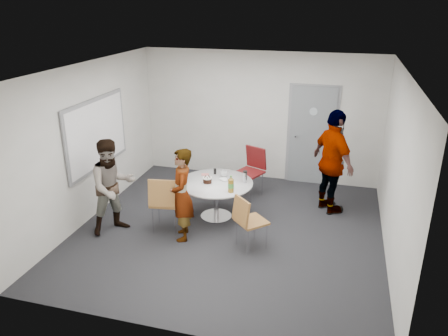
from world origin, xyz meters
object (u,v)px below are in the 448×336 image
(whiteboard, at_px, (97,134))
(chair_near_left, at_px, (164,199))
(chair_near_right, at_px, (247,218))
(person_right, at_px, (333,162))
(person_main, at_px, (182,195))
(person_left, at_px, (113,187))
(chair_far, at_px, (252,166))
(table, at_px, (217,187))
(door, at_px, (312,136))

(whiteboard, relative_size, chair_near_left, 1.94)
(chair_near_right, distance_m, person_right, 2.09)
(chair_near_left, bearing_deg, whiteboard, 151.92)
(chair_near_left, height_order, person_main, person_main)
(chair_near_right, bearing_deg, person_left, -134.41)
(chair_far, bearing_deg, whiteboard, 51.30)
(chair_near_right, relative_size, chair_far, 0.89)
(table, height_order, person_main, person_main)
(chair_near_right, xyz_separation_m, person_main, (-1.07, 0.05, 0.23))
(table, xyz_separation_m, chair_near_left, (-0.69, -0.73, 0.02))
(chair_near_right, xyz_separation_m, chair_far, (-0.34, 1.99, 0.07))
(door, relative_size, chair_near_left, 2.16)
(chair_far, bearing_deg, chair_near_right, 123.53)
(door, xyz_separation_m, chair_far, (-1.04, -0.96, -0.42))
(chair_far, height_order, person_left, person_left)
(door, bearing_deg, person_right, -69.36)
(table, xyz_separation_m, chair_far, (0.39, 1.10, 0.02))
(whiteboard, xyz_separation_m, chair_near_right, (2.87, -0.67, -0.92))
(table, xyz_separation_m, person_right, (1.91, 0.79, 0.37))
(person_main, distance_m, person_left, 1.17)
(door, relative_size, chair_near_right, 2.42)
(person_left, bearing_deg, person_main, -46.29)
(whiteboard, bearing_deg, table, 5.74)
(chair_near_right, height_order, chair_far, chair_far)
(chair_near_left, height_order, chair_far, same)
(person_main, relative_size, person_right, 0.80)
(whiteboard, height_order, chair_far, whiteboard)
(whiteboard, height_order, person_right, whiteboard)
(whiteboard, distance_m, table, 2.31)
(chair_near_left, bearing_deg, chair_near_right, -14.53)
(door, bearing_deg, person_left, -134.60)
(table, distance_m, person_right, 2.10)
(door, height_order, person_right, door)
(person_main, bearing_deg, whiteboard, -129.06)
(chair_near_right, distance_m, person_main, 1.10)
(person_right, bearing_deg, chair_near_right, 108.97)
(chair_near_right, bearing_deg, whiteboard, -148.24)
(person_left, bearing_deg, chair_near_left, -37.75)
(chair_far, relative_size, person_right, 0.51)
(person_left, bearing_deg, whiteboard, 81.65)
(door, distance_m, person_left, 4.19)
(door, bearing_deg, person_main, -121.37)
(person_main, xyz_separation_m, person_right, (2.25, 1.62, 0.19))
(door, distance_m, chair_near_left, 3.54)
(whiteboard, xyz_separation_m, table, (2.13, 0.21, -0.87))
(chair_near_left, height_order, person_left, person_left)
(whiteboard, xyz_separation_m, chair_far, (2.52, 1.32, -0.85))
(chair_far, bearing_deg, door, -113.33)
(table, relative_size, chair_near_right, 1.47)
(whiteboard, height_order, table, whiteboard)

